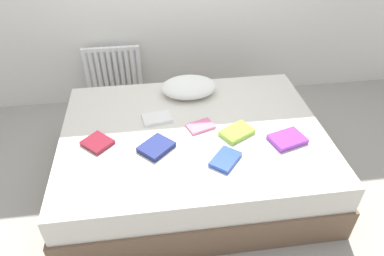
% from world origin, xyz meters
% --- Properties ---
extents(ground_plane, '(8.00, 8.00, 0.00)m').
position_xyz_m(ground_plane, '(0.00, 0.00, 0.00)').
color(ground_plane, '#9E998E').
extents(bed, '(2.00, 1.50, 0.50)m').
position_xyz_m(bed, '(0.00, 0.00, 0.25)').
color(bed, brown).
rests_on(bed, ground).
extents(radiator, '(0.57, 0.04, 0.56)m').
position_xyz_m(radiator, '(-0.65, 1.20, 0.38)').
color(radiator, white).
rests_on(radiator, ground).
extents(pillow, '(0.47, 0.35, 0.14)m').
position_xyz_m(pillow, '(0.03, 0.50, 0.57)').
color(pillow, white).
rests_on(pillow, bed).
extents(textbook_navy, '(0.28, 0.28, 0.04)m').
position_xyz_m(textbook_navy, '(-0.28, -0.18, 0.52)').
color(textbook_navy, navy).
rests_on(textbook_navy, bed).
extents(textbook_white, '(0.24, 0.18, 0.03)m').
position_xyz_m(textbook_white, '(-0.26, 0.17, 0.51)').
color(textbook_white, white).
rests_on(textbook_white, bed).
extents(textbook_lime, '(0.28, 0.25, 0.04)m').
position_xyz_m(textbook_lime, '(0.31, -0.09, 0.52)').
color(textbook_lime, '#8CC638').
rests_on(textbook_lime, bed).
extents(textbook_blue, '(0.25, 0.26, 0.03)m').
position_xyz_m(textbook_blue, '(0.17, -0.37, 0.52)').
color(textbook_blue, '#2847B7').
rests_on(textbook_blue, bed).
extents(textbook_maroon, '(0.25, 0.25, 0.03)m').
position_xyz_m(textbook_maroon, '(-0.70, -0.07, 0.52)').
color(textbook_maroon, maroon).
rests_on(textbook_maroon, bed).
extents(textbook_pink, '(0.23, 0.19, 0.02)m').
position_xyz_m(textbook_pink, '(0.06, 0.02, 0.51)').
color(textbook_pink, pink).
rests_on(textbook_pink, bed).
extents(textbook_purple, '(0.28, 0.24, 0.04)m').
position_xyz_m(textbook_purple, '(0.66, -0.22, 0.52)').
color(textbook_purple, purple).
rests_on(textbook_purple, bed).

